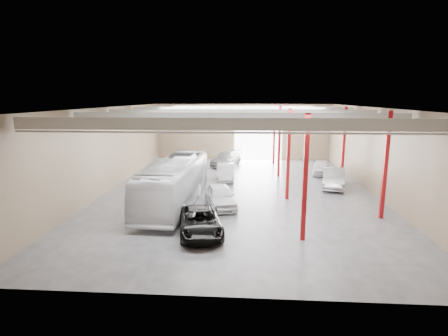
# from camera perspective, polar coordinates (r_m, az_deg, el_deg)

# --- Properties ---
(depot_shell) EXTENTS (22.12, 32.12, 7.06)m
(depot_shell) POSITION_cam_1_polar(r_m,az_deg,el_deg) (29.17, 2.82, 5.89)
(depot_shell) COLOR #4B4B50
(depot_shell) RESTS_ON ground
(coach_bus) EXTENTS (3.39, 12.33, 3.40)m
(coach_bus) POSITION_cam_1_polar(r_m,az_deg,el_deg) (25.86, -8.02, -2.29)
(coach_bus) COLOR white
(coach_bus) RESTS_ON ground
(black_sedan) EXTENTS (3.38, 5.55, 1.44)m
(black_sedan) POSITION_cam_1_polar(r_m,az_deg,el_deg) (20.51, -3.90, -8.74)
(black_sedan) COLOR black
(black_sedan) RESTS_ON ground
(car_row_a) EXTENTS (3.00, 5.00, 1.59)m
(car_row_a) POSITION_cam_1_polar(r_m,az_deg,el_deg) (25.33, -0.63, -4.59)
(car_row_a) COLOR silver
(car_row_a) RESTS_ON ground
(car_row_b) EXTENTS (1.85, 4.69, 1.52)m
(car_row_b) POSITION_cam_1_polar(r_m,az_deg,el_deg) (33.60, 0.27, -0.64)
(car_row_b) COLOR silver
(car_row_b) RESTS_ON ground
(car_row_c) EXTENTS (3.87, 5.95, 1.60)m
(car_row_c) POSITION_cam_1_polar(r_m,az_deg,el_deg) (40.66, 0.35, 1.54)
(car_row_c) COLOR slate
(car_row_c) RESTS_ON ground
(car_right_near) EXTENTS (2.95, 5.40, 1.69)m
(car_right_near) POSITION_cam_1_polar(r_m,az_deg,el_deg) (32.24, 17.48, -1.54)
(car_right_near) COLOR #AEADB2
(car_right_near) RESTS_ON ground
(car_right_far) EXTENTS (2.48, 4.42, 1.42)m
(car_right_far) POSITION_cam_1_polar(r_m,az_deg,el_deg) (37.37, 15.59, 0.09)
(car_right_far) COLOR silver
(car_right_far) RESTS_ON ground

